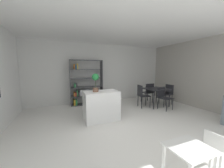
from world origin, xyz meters
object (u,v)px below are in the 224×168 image
Objects in this scene: dining_chair_far at (148,91)px; child_table at (189,152)px; dining_chair_window_side at (167,92)px; potted_plant_on_island at (95,81)px; dining_chair_island_side at (142,94)px; dining_table at (156,90)px; dining_chair_near at (163,96)px; kitchen_island at (101,106)px; child_chair_right at (210,149)px; open_bookshelf at (84,86)px.

child_table is at bearing 58.99° from dining_chair_far.
dining_chair_far is 0.83m from dining_chair_window_side.
potted_plant_on_island is 0.59× the size of dining_chair_island_side.
dining_chair_near reaches higher than dining_table.
kitchen_island is 2.70m from child_chair_right.
child_chair_right is at bearing -64.53° from potted_plant_on_island.
dining_chair_island_side reaches higher than dining_chair_far.
dining_chair_island_side is at bearing 178.91° from dining_table.
child_chair_right is 3.05m from dining_chair_near.
open_bookshelf reaches higher than dining_chair_far.
dining_chair_near is at bearing 149.89° from child_chair_right.
dining_chair_window_side is at bearing -21.10° from open_bookshelf.
dining_chair_near is (2.78, 0.09, -0.72)m from potted_plant_on_island.
dining_chair_window_side is at bearing 9.31° from potted_plant_on_island.
dining_chair_window_side is at bearing 0.29° from dining_table.
dining_chair_island_side reaches higher than kitchen_island.
dining_chair_far reaches higher than child_chair_right.
potted_plant_on_island is at bearing 19.86° from dining_chair_far.
child_chair_right is (1.21, -4.42, -0.52)m from open_bookshelf.
open_bookshelf reaches higher than potted_plant_on_island.
dining_chair_window_side is at bearing 25.90° from dining_chair_near.
open_bookshelf is at bearing 90.39° from potted_plant_on_island.
dining_chair_near is (2.60, 0.10, 0.07)m from kitchen_island.
dining_chair_window_side is (2.28, 3.07, 0.20)m from child_chair_right.
open_bookshelf is 4.61m from child_chair_right.
dining_chair_window_side is (0.68, 0.00, -0.15)m from dining_table.
dining_chair_near is at bearing 88.53° from dining_chair_far.
dining_chair_near is at bearing -57.78° from dining_chair_window_side.
potted_plant_on_island is at bearing -82.76° from dining_chair_window_side.
dining_table is at bearing 89.32° from dining_chair_far.
kitchen_island is at bearing -167.72° from dining_table.
dining_chair_near is 0.85m from dining_chair_window_side.
child_chair_right is at bearing 65.13° from dining_chair_far.
dining_chair_near is (-0.01, -0.95, -0.03)m from dining_chair_far.
dining_chair_far reaches higher than dining_chair_near.
potted_plant_on_island is 0.59× the size of dining_table.
dining_chair_island_side is at bearing 16.75° from kitchen_island.
dining_chair_near is (1.59, 2.60, 0.19)m from child_chair_right.
child_chair_right is 0.66× the size of dining_chair_near.
open_bookshelf is 3.32× the size of child_table.
child_chair_right reaches higher than child_table.
dining_chair_far is (2.62, 1.04, 0.10)m from kitchen_island.
dining_chair_far is 1.04× the size of dining_chair_window_side.
child_table is 3.39m from dining_chair_island_side.
kitchen_island is 1.15× the size of dining_chair_far.
kitchen_island is 0.54× the size of open_bookshelf.
kitchen_island is at bearing -82.22° from dining_chair_window_side.
dining_chair_window_side is (2.77, 3.07, 0.13)m from child_table.
open_bookshelf is 3.12m from dining_table.
kitchen_island is 1.84× the size of child_chair_right.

